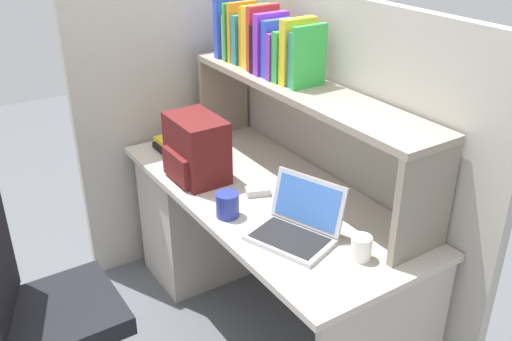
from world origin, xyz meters
The scene contains 13 objects.
ground_plane centered at (0.00, 0.00, 0.00)m, with size 8.00×8.00×0.00m, color #595B60.
desk centered at (-0.39, 0.00, 0.40)m, with size 1.60×0.70×0.73m.
cubicle_partition_rear centered at (0.00, 0.38, 0.78)m, with size 1.84×0.05×1.55m, color #B2ADA0.
cubicle_partition_left centered at (-0.85, -0.05, 0.78)m, with size 0.05×1.06×1.55m, color #B2ADA0.
overhead_hutch centered at (0.00, 0.20, 1.08)m, with size 1.44×0.28×0.45m.
reference_books_on_shelf centered at (-0.30, 0.20, 1.31)m, with size 0.64×0.19×0.29m.
laptop centered at (0.36, -0.10, 0.78)m, with size 0.38×0.35×0.22m.
backpack centered at (-0.29, -0.19, 0.87)m, with size 0.30×0.23×0.30m.
computer_mouse centered at (0.00, -0.04, 0.75)m, with size 0.06×0.10×0.03m, color silver.
paper_cup centered at (0.61, 0.01, 0.78)m, with size 0.08×0.08×0.09m, color white.
snack_canister centered at (0.09, -0.24, 0.78)m, with size 0.10×0.10×0.10m, color navy.
desk_book_stack centered at (-0.62, -0.13, 0.76)m, with size 0.25×0.20×0.05m.
office_chair centered at (-0.05, -0.99, 0.39)m, with size 0.53×0.54×0.93m.
Camera 1 is at (1.82, -1.24, 1.94)m, focal length 39.60 mm.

